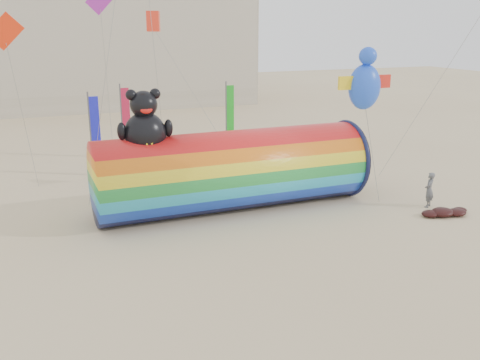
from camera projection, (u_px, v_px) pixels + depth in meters
name	position (u px, v px, depth m)	size (l,w,h in m)	color
ground	(243.00, 244.00, 22.85)	(160.00, 160.00, 0.00)	#CCB58C
windsock_assembly	(232.00, 168.00, 26.80)	(13.77, 4.19, 6.35)	red
kite_handler	(429.00, 190.00, 27.29)	(0.67, 0.44, 1.83)	#53565B
fabric_bundle	(445.00, 212.00, 26.26)	(2.62, 1.35, 0.41)	#3B0D0A
festival_banners	(153.00, 123.00, 36.12)	(10.52, 3.99, 5.20)	#59595E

